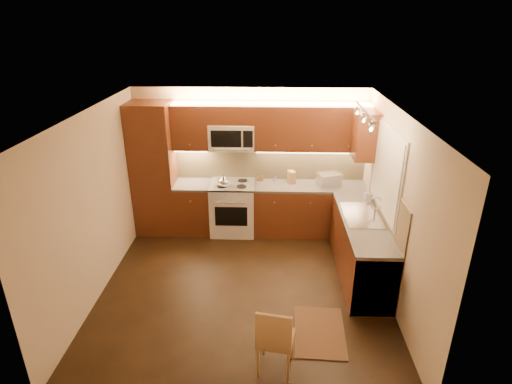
{
  "coord_description": "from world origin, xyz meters",
  "views": [
    {
      "loc": [
        0.35,
        -4.98,
        3.62
      ],
      "look_at": [
        0.15,
        0.55,
        1.25
      ],
      "focal_mm": 29.33,
      "sensor_mm": 36.0,
      "label": 1
    }
  ],
  "objects_px": {
    "stove": "(233,208)",
    "dining_chair": "(276,337)",
    "microwave": "(232,136)",
    "knife_block": "(291,177)",
    "kettle": "(224,181)",
    "sink": "(362,211)",
    "toaster_oven": "(329,179)",
    "soap_bottle": "(367,195)"
  },
  "relations": [
    {
      "from": "dining_chair",
      "to": "microwave",
      "type": "bearing_deg",
      "value": 112.54
    },
    {
      "from": "sink",
      "to": "dining_chair",
      "type": "relative_size",
      "value": 1.01
    },
    {
      "from": "toaster_oven",
      "to": "soap_bottle",
      "type": "xyz_separation_m",
      "value": [
        0.54,
        -0.58,
        -0.02
      ]
    },
    {
      "from": "microwave",
      "to": "sink",
      "type": "bearing_deg",
      "value": -32.21
    },
    {
      "from": "knife_block",
      "to": "soap_bottle",
      "type": "relative_size",
      "value": 1.23
    },
    {
      "from": "stove",
      "to": "sink",
      "type": "xyz_separation_m",
      "value": [
        2.0,
        -1.12,
        0.52
      ]
    },
    {
      "from": "kettle",
      "to": "knife_block",
      "type": "relative_size",
      "value": 1.0
    },
    {
      "from": "stove",
      "to": "dining_chair",
      "type": "bearing_deg",
      "value": -76.82
    },
    {
      "from": "toaster_oven",
      "to": "knife_block",
      "type": "relative_size",
      "value": 1.7
    },
    {
      "from": "microwave",
      "to": "toaster_oven",
      "type": "relative_size",
      "value": 2.07
    },
    {
      "from": "knife_block",
      "to": "dining_chair",
      "type": "height_order",
      "value": "knife_block"
    },
    {
      "from": "toaster_oven",
      "to": "knife_block",
      "type": "height_order",
      "value": "toaster_oven"
    },
    {
      "from": "toaster_oven",
      "to": "dining_chair",
      "type": "height_order",
      "value": "toaster_oven"
    },
    {
      "from": "toaster_oven",
      "to": "dining_chair",
      "type": "xyz_separation_m",
      "value": [
        -0.91,
        -3.17,
        -0.58
      ]
    },
    {
      "from": "kettle",
      "to": "sink",
      "type": "bearing_deg",
      "value": -33.1
    },
    {
      "from": "sink",
      "to": "knife_block",
      "type": "bearing_deg",
      "value": 128.05
    },
    {
      "from": "stove",
      "to": "microwave",
      "type": "xyz_separation_m",
      "value": [
        0.0,
        0.14,
        1.26
      ]
    },
    {
      "from": "sink",
      "to": "toaster_oven",
      "type": "xyz_separation_m",
      "value": [
        -0.35,
        1.15,
        0.04
      ]
    },
    {
      "from": "microwave",
      "to": "knife_block",
      "type": "height_order",
      "value": "microwave"
    },
    {
      "from": "microwave",
      "to": "toaster_oven",
      "type": "height_order",
      "value": "microwave"
    },
    {
      "from": "microwave",
      "to": "knife_block",
      "type": "bearing_deg",
      "value": -0.54
    },
    {
      "from": "stove",
      "to": "toaster_oven",
      "type": "distance_m",
      "value": 1.74
    },
    {
      "from": "soap_bottle",
      "to": "dining_chair",
      "type": "height_order",
      "value": "soap_bottle"
    },
    {
      "from": "kettle",
      "to": "dining_chair",
      "type": "xyz_separation_m",
      "value": [
        0.87,
        -3.0,
        -0.6
      ]
    },
    {
      "from": "sink",
      "to": "knife_block",
      "type": "height_order",
      "value": "knife_block"
    },
    {
      "from": "kettle",
      "to": "dining_chair",
      "type": "bearing_deg",
      "value": -82.23
    },
    {
      "from": "toaster_oven",
      "to": "sink",
      "type": "bearing_deg",
      "value": -92.53
    },
    {
      "from": "soap_bottle",
      "to": "dining_chair",
      "type": "xyz_separation_m",
      "value": [
        -1.45,
        -2.59,
        -0.56
      ]
    },
    {
      "from": "microwave",
      "to": "dining_chair",
      "type": "xyz_separation_m",
      "value": [
        0.74,
        -3.28,
        -1.29
      ]
    },
    {
      "from": "stove",
      "to": "toaster_oven",
      "type": "relative_size",
      "value": 2.5
    },
    {
      "from": "microwave",
      "to": "soap_bottle",
      "type": "relative_size",
      "value": 4.32
    },
    {
      "from": "stove",
      "to": "dining_chair",
      "type": "xyz_separation_m",
      "value": [
        0.74,
        -3.14,
        -0.03
      ]
    },
    {
      "from": "microwave",
      "to": "soap_bottle",
      "type": "distance_m",
      "value": 2.41
    },
    {
      "from": "soap_bottle",
      "to": "dining_chair",
      "type": "bearing_deg",
      "value": -125.77
    },
    {
      "from": "stove",
      "to": "microwave",
      "type": "relative_size",
      "value": 1.21
    },
    {
      "from": "kettle",
      "to": "knife_block",
      "type": "bearing_deg",
      "value": 4.72
    },
    {
      "from": "soap_bottle",
      "to": "kettle",
      "type": "bearing_deg",
      "value": 163.47
    },
    {
      "from": "dining_chair",
      "to": "soap_bottle",
      "type": "bearing_deg",
      "value": 70.58
    },
    {
      "from": "stove",
      "to": "knife_block",
      "type": "height_order",
      "value": "knife_block"
    },
    {
      "from": "microwave",
      "to": "sink",
      "type": "distance_m",
      "value": 2.48
    },
    {
      "from": "toaster_oven",
      "to": "soap_bottle",
      "type": "bearing_deg",
      "value": -66.51
    },
    {
      "from": "kettle",
      "to": "soap_bottle",
      "type": "relative_size",
      "value": 1.24
    }
  ]
}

